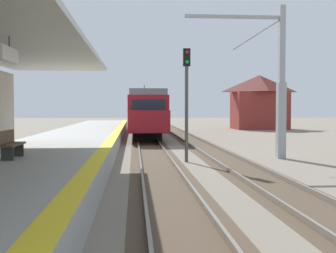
{
  "coord_description": "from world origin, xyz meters",
  "views": [
    {
      "loc": [
        0.91,
        -0.64,
        2.48
      ],
      "look_at": [
        1.61,
        8.31,
        2.1
      ],
      "focal_mm": 46.4,
      "sensor_mm": 36.0,
      "label": 1
    }
  ],
  "objects_px": {
    "rail_signal_post": "(187,93)",
    "distant_trackside_house": "(259,101)",
    "platform_bench": "(10,143)",
    "approaching_train": "(145,112)",
    "catenary_pylon_far_side": "(275,85)"
  },
  "relations": [
    {
      "from": "rail_signal_post",
      "to": "distant_trackside_house",
      "type": "distance_m",
      "value": 33.2
    },
    {
      "from": "approaching_train",
      "to": "platform_bench",
      "type": "xyz_separation_m",
      "value": [
        -4.89,
        -24.74,
        -0.8
      ]
    },
    {
      "from": "approaching_train",
      "to": "platform_bench",
      "type": "relative_size",
      "value": 12.25
    },
    {
      "from": "rail_signal_post",
      "to": "distant_trackside_house",
      "type": "bearing_deg",
      "value": 68.0
    },
    {
      "from": "rail_signal_post",
      "to": "platform_bench",
      "type": "relative_size",
      "value": 3.25
    },
    {
      "from": "rail_signal_post",
      "to": "platform_bench",
      "type": "xyz_separation_m",
      "value": [
        -6.29,
        -5.84,
        -1.82
      ]
    },
    {
      "from": "rail_signal_post",
      "to": "platform_bench",
      "type": "bearing_deg",
      "value": -137.13
    },
    {
      "from": "catenary_pylon_far_side",
      "to": "approaching_train",
      "type": "bearing_deg",
      "value": 108.36
    },
    {
      "from": "catenary_pylon_far_side",
      "to": "platform_bench",
      "type": "relative_size",
      "value": 4.69
    },
    {
      "from": "approaching_train",
      "to": "catenary_pylon_far_side",
      "type": "distance_m",
      "value": 18.85
    },
    {
      "from": "catenary_pylon_far_side",
      "to": "distant_trackside_house",
      "type": "xyz_separation_m",
      "value": [
        7.92,
        29.72,
        -0.27
      ]
    },
    {
      "from": "platform_bench",
      "to": "approaching_train",
      "type": "bearing_deg",
      "value": 78.82
    },
    {
      "from": "approaching_train",
      "to": "catenary_pylon_far_side",
      "type": "bearing_deg",
      "value": -71.64
    },
    {
      "from": "approaching_train",
      "to": "rail_signal_post",
      "type": "relative_size",
      "value": 3.77
    },
    {
      "from": "platform_bench",
      "to": "catenary_pylon_far_side",
      "type": "bearing_deg",
      "value": 32.57
    }
  ]
}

